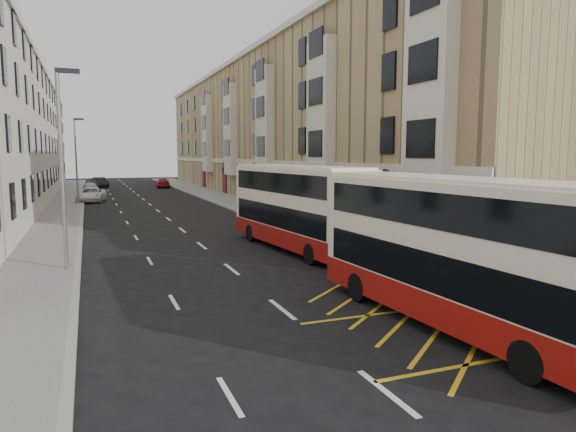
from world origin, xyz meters
name	(u,v)px	position (x,y,z in m)	size (l,w,h in m)	color
ground	(341,356)	(0.00, 0.00, 0.00)	(200.00, 200.00, 0.00)	black
pavement_right	(262,211)	(8.00, 30.00, 0.07)	(4.00, 120.00, 0.15)	slate
pavement_left	(59,219)	(-7.50, 30.00, 0.07)	(3.00, 120.00, 0.15)	slate
kerb_right	(239,212)	(6.00, 30.00, 0.07)	(0.25, 120.00, 0.15)	gray
kerb_left	(82,219)	(-6.00, 30.00, 0.07)	(0.25, 120.00, 0.15)	gray
road_markings	(144,200)	(0.00, 45.00, 0.01)	(10.00, 110.00, 0.01)	silver
terrace_right	(276,130)	(14.88, 45.38, 7.52)	(10.75, 79.00, 15.25)	tan
guard_railing	(418,257)	(6.25, 5.75, 0.86)	(0.06, 6.56, 1.01)	#AC1625
street_lamp_near	(62,158)	(-6.35, 12.00, 4.64)	(0.93, 0.18, 8.00)	gray
street_lamp_far	(76,156)	(-6.35, 42.00, 4.64)	(0.93, 0.18, 8.00)	gray
double_decker_front	(458,253)	(3.89, 0.67, 2.12)	(2.94, 10.53, 4.15)	#FBEBC7
double_decker_rear	(297,207)	(4.21, 13.04, 2.15)	(3.41, 10.78, 4.23)	#FBEBC7
pedestrian_far	(494,269)	(6.64, 2.21, 1.10)	(1.11, 0.46, 1.89)	black
white_van	(91,195)	(-5.20, 44.88, 0.73)	(2.41, 5.22, 1.45)	white
car_silver	(90,188)	(-5.20, 56.48, 0.72)	(1.70, 4.22, 1.44)	#A7A9AE
car_dark	(100,182)	(-3.87, 68.75, 0.73)	(1.55, 4.43, 1.46)	black
car_red	(163,183)	(4.62, 65.04, 0.66)	(1.85, 4.55, 1.32)	#AD1C1A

